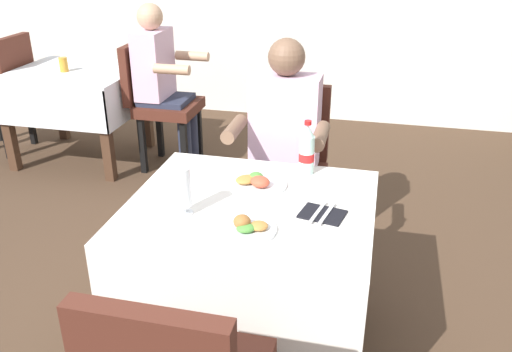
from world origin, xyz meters
TOP-DOWN VIEW (x-y plane):
  - main_dining_table at (0.13, 0.13)m, footprint 1.00×0.89m
  - chair_far_diner_seat at (0.13, 0.97)m, footprint 0.44×0.50m
  - seated_diner_far at (0.13, 0.86)m, footprint 0.50×0.46m
  - plate_near_camera at (0.17, -0.08)m, footprint 0.25×0.25m
  - plate_far_diner at (0.12, 0.30)m, footprint 0.24×0.24m
  - beer_glass_left at (-0.10, -0.01)m, footprint 0.07×0.07m
  - cola_bottle_primary at (0.31, 0.48)m, footprint 0.07×0.07m
  - napkin_cutlery_set at (0.43, 0.11)m, footprint 0.19×0.20m
  - background_dining_table at (-1.74, 1.97)m, footprint 0.95×0.84m
  - background_chair_left at (-2.42, 1.97)m, footprint 0.50×0.44m
  - background_chair_right at (-1.06, 1.97)m, footprint 0.50×0.44m
  - background_patron at (-1.01, 1.97)m, footprint 0.46×0.50m
  - background_table_tumbler at (-1.78, 1.91)m, footprint 0.06×0.06m

SIDE VIEW (x-z plane):
  - background_dining_table at x=-1.74m, z-range 0.19..0.92m
  - chair_far_diner_seat at x=0.13m, z-range 0.07..1.04m
  - background_chair_left at x=-2.42m, z-range 0.07..1.04m
  - background_chair_right at x=-1.06m, z-range 0.07..1.04m
  - main_dining_table at x=0.13m, z-range 0.19..0.93m
  - seated_diner_far at x=0.13m, z-range 0.08..1.34m
  - background_patron at x=-1.01m, z-range 0.08..1.34m
  - napkin_cutlery_set at x=0.43m, z-range 0.73..0.75m
  - plate_near_camera at x=0.17m, z-range 0.72..0.78m
  - plate_far_diner at x=0.12m, z-range 0.73..0.78m
  - background_table_tumbler at x=-1.78m, z-range 0.74..0.85m
  - beer_glass_left at x=-0.10m, z-range 0.74..0.94m
  - cola_bottle_primary at x=0.31m, z-range 0.72..0.97m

